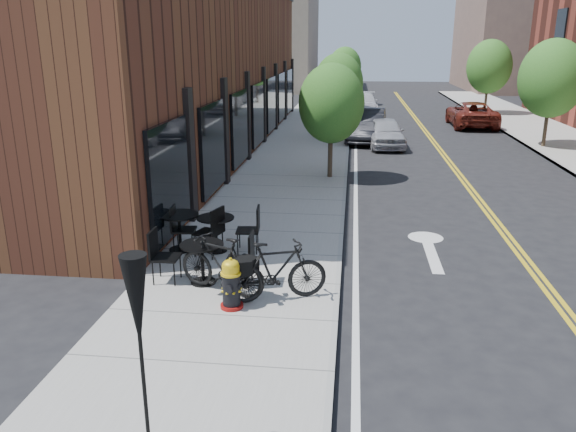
{
  "coord_description": "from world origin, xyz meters",
  "views": [
    {
      "loc": [
        0.14,
        -9.95,
        4.58
      ],
      "look_at": [
        -1.18,
        1.47,
        1.0
      ],
      "focal_mm": 35.0,
      "sensor_mm": 36.0,
      "label": 1
    }
  ],
  "objects_px": {
    "patio_umbrella": "(138,317)",
    "parked_car_b": "(367,125)",
    "bistro_set_c": "(179,227)",
    "parked_car_c": "(364,103)",
    "fire_hydrant": "(231,284)",
    "bicycle_left": "(221,264)",
    "bistro_set_a": "(202,257)",
    "bistro_set_b": "(216,229)",
    "parked_car_far": "(472,114)",
    "parked_car_a": "(385,133)",
    "bicycle_right": "(276,271)"
  },
  "relations": [
    {
      "from": "patio_umbrella",
      "to": "parked_car_c",
      "type": "xyz_separation_m",
      "value": [
        2.8,
        33.19,
        -1.21
      ]
    },
    {
      "from": "bicycle_left",
      "to": "parked_car_b",
      "type": "height_order",
      "value": "parked_car_b"
    },
    {
      "from": "fire_hydrant",
      "to": "parked_car_far",
      "type": "bearing_deg",
      "value": 86.64
    },
    {
      "from": "bistro_set_a",
      "to": "parked_car_c",
      "type": "height_order",
      "value": "parked_car_c"
    },
    {
      "from": "parked_car_b",
      "to": "parked_car_c",
      "type": "bearing_deg",
      "value": 95.11
    },
    {
      "from": "bistro_set_c",
      "to": "patio_umbrella",
      "type": "xyz_separation_m",
      "value": [
        1.6,
        -6.41,
        1.2
      ]
    },
    {
      "from": "bistro_set_c",
      "to": "patio_umbrella",
      "type": "height_order",
      "value": "patio_umbrella"
    },
    {
      "from": "parked_car_far",
      "to": "parked_car_b",
      "type": "bearing_deg",
      "value": 43.48
    },
    {
      "from": "bistro_set_a",
      "to": "parked_car_a",
      "type": "relative_size",
      "value": 0.5
    },
    {
      "from": "bicycle_left",
      "to": "bistro_set_b",
      "type": "height_order",
      "value": "bicycle_left"
    },
    {
      "from": "parked_car_a",
      "to": "fire_hydrant",
      "type": "bearing_deg",
      "value": -106.23
    },
    {
      "from": "bistro_set_c",
      "to": "parked_car_c",
      "type": "relative_size",
      "value": 0.46
    },
    {
      "from": "fire_hydrant",
      "to": "parked_car_far",
      "type": "height_order",
      "value": "parked_car_far"
    },
    {
      "from": "bicycle_left",
      "to": "parked_car_a",
      "type": "relative_size",
      "value": 0.48
    },
    {
      "from": "patio_umbrella",
      "to": "parked_car_b",
      "type": "relative_size",
      "value": 0.52
    },
    {
      "from": "bistro_set_a",
      "to": "bistro_set_c",
      "type": "relative_size",
      "value": 0.93
    },
    {
      "from": "bistro_set_b",
      "to": "parked_car_c",
      "type": "height_order",
      "value": "parked_car_c"
    },
    {
      "from": "patio_umbrella",
      "to": "parked_car_a",
      "type": "bearing_deg",
      "value": 80.1
    },
    {
      "from": "bistro_set_c",
      "to": "parked_car_b",
      "type": "height_order",
      "value": "parked_car_b"
    },
    {
      "from": "parked_car_far",
      "to": "parked_car_a",
      "type": "bearing_deg",
      "value": 54.28
    },
    {
      "from": "parked_car_far",
      "to": "bistro_set_b",
      "type": "bearing_deg",
      "value": 66.38
    },
    {
      "from": "bistro_set_b",
      "to": "parked_car_b",
      "type": "distance_m",
      "value": 16.05
    },
    {
      "from": "bistro_set_c",
      "to": "parked_car_c",
      "type": "xyz_separation_m",
      "value": [
        4.4,
        26.79,
        -0.02
      ]
    },
    {
      "from": "bicycle_left",
      "to": "patio_umbrella",
      "type": "distance_m",
      "value": 4.52
    },
    {
      "from": "patio_umbrella",
      "to": "parked_car_a",
      "type": "xyz_separation_m",
      "value": [
        3.6,
        20.63,
        -1.21
      ]
    },
    {
      "from": "bistro_set_c",
      "to": "bistro_set_a",
      "type": "bearing_deg",
      "value": -42.06
    },
    {
      "from": "fire_hydrant",
      "to": "bistro_set_a",
      "type": "distance_m",
      "value": 1.24
    },
    {
      "from": "patio_umbrella",
      "to": "parked_car_c",
      "type": "distance_m",
      "value": 33.33
    },
    {
      "from": "bistro_set_a",
      "to": "bistro_set_c",
      "type": "bearing_deg",
      "value": 119.12
    },
    {
      "from": "bistro_set_a",
      "to": "parked_car_a",
      "type": "height_order",
      "value": "parked_car_a"
    },
    {
      "from": "patio_umbrella",
      "to": "parked_car_c",
      "type": "height_order",
      "value": "patio_umbrella"
    },
    {
      "from": "fire_hydrant",
      "to": "parked_car_b",
      "type": "xyz_separation_m",
      "value": [
        2.67,
        18.34,
        0.21
      ]
    },
    {
      "from": "bicycle_right",
      "to": "parked_car_b",
      "type": "distance_m",
      "value": 18.06
    },
    {
      "from": "fire_hydrant",
      "to": "patio_umbrella",
      "type": "xyz_separation_m",
      "value": [
        -0.13,
        -3.76,
        1.31
      ]
    },
    {
      "from": "bistro_set_a",
      "to": "parked_car_far",
      "type": "distance_m",
      "value": 24.7
    },
    {
      "from": "fire_hydrant",
      "to": "bistro_set_b",
      "type": "height_order",
      "value": "bistro_set_b"
    },
    {
      "from": "bicycle_right",
      "to": "bistro_set_a",
      "type": "height_order",
      "value": "bicycle_right"
    },
    {
      "from": "fire_hydrant",
      "to": "parked_car_c",
      "type": "distance_m",
      "value": 29.56
    },
    {
      "from": "bicycle_left",
      "to": "parked_car_far",
      "type": "distance_m",
      "value": 24.88
    },
    {
      "from": "fire_hydrant",
      "to": "parked_car_far",
      "type": "relative_size",
      "value": 0.18
    },
    {
      "from": "parked_car_far",
      "to": "fire_hydrant",
      "type": "bearing_deg",
      "value": 70.77
    },
    {
      "from": "bistro_set_a",
      "to": "parked_car_c",
      "type": "xyz_separation_m",
      "value": [
        3.44,
        28.47,
        0.01
      ]
    },
    {
      "from": "parked_car_far",
      "to": "bicycle_right",
      "type": "bearing_deg",
      "value": 72.08
    },
    {
      "from": "bistro_set_a",
      "to": "parked_car_far",
      "type": "relative_size",
      "value": 0.38
    },
    {
      "from": "bicycle_right",
      "to": "parked_car_far",
      "type": "distance_m",
      "value": 24.72
    },
    {
      "from": "parked_car_b",
      "to": "parked_car_far",
      "type": "xyz_separation_m",
      "value": [
        5.91,
        5.49,
        -0.07
      ]
    },
    {
      "from": "bicycle_left",
      "to": "parked_car_a",
      "type": "distance_m",
      "value": 16.71
    },
    {
      "from": "parked_car_c",
      "to": "bicycle_right",
      "type": "bearing_deg",
      "value": -93.18
    },
    {
      "from": "fire_hydrant",
      "to": "parked_car_b",
      "type": "relative_size",
      "value": 0.2
    },
    {
      "from": "bistro_set_b",
      "to": "bistro_set_c",
      "type": "height_order",
      "value": "bistro_set_c"
    }
  ]
}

